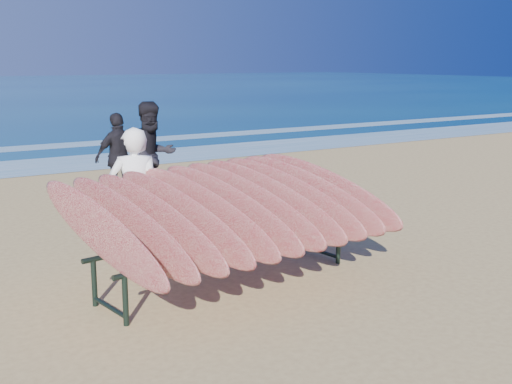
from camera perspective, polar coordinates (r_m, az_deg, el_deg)
ground at (r=7.23m, az=3.39°, el=-8.49°), size 120.00×120.00×0.00m
foam_near at (r=16.21m, az=-17.46°, el=2.32°), size 160.00×160.00×0.00m
foam_far at (r=19.59m, az=-20.08°, el=3.68°), size 160.00×160.00×0.00m
surfboard_rack at (r=7.14m, az=-2.55°, el=-1.46°), size 3.50×3.01×1.38m
person_white at (r=7.98m, az=-10.67°, el=-0.39°), size 0.72×0.60×1.70m
person_dark_a at (r=10.92m, az=-9.17°, el=3.19°), size 0.99×0.83×1.82m
person_dark_b at (r=11.70m, az=-12.07°, el=3.06°), size 0.97×0.52×1.58m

